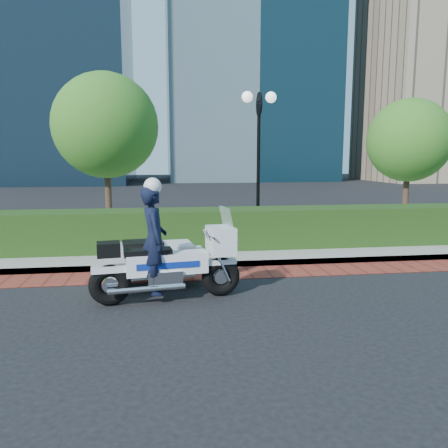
{
  "coord_description": "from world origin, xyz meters",
  "views": [
    {
      "loc": [
        -1.82,
        -7.51,
        2.45
      ],
      "look_at": [
        -0.47,
        2.01,
        1.0
      ],
      "focal_mm": 35.0,
      "sensor_mm": 36.0,
      "label": 1
    }
  ],
  "objects": [
    {
      "name": "ground",
      "position": [
        0.0,
        0.0,
        0.0
      ],
      "size": [
        120.0,
        120.0,
        0.0
      ],
      "primitive_type": "plane",
      "color": "black",
      "rests_on": "ground"
    },
    {
      "name": "brick_strip",
      "position": [
        0.0,
        1.5,
        0.01
      ],
      "size": [
        60.0,
        1.0,
        0.01
      ],
      "primitive_type": "cube",
      "color": "maroon",
      "rests_on": "ground"
    },
    {
      "name": "sidewalk",
      "position": [
        0.0,
        6.0,
        0.07
      ],
      "size": [
        60.0,
        8.0,
        0.15
      ],
      "primitive_type": "cube",
      "color": "gray",
      "rests_on": "ground"
    },
    {
      "name": "hedge_main",
      "position": [
        0.0,
        3.6,
        0.65
      ],
      "size": [
        18.0,
        1.2,
        1.0
      ],
      "primitive_type": "cube",
      "color": "black",
      "rests_on": "sidewalk"
    },
    {
      "name": "lamppost",
      "position": [
        1.0,
        5.2,
        2.96
      ],
      "size": [
        1.02,
        0.7,
        4.21
      ],
      "color": "black",
      "rests_on": "sidewalk"
    },
    {
      "name": "tree_b",
      "position": [
        -3.5,
        6.5,
        3.43
      ],
      "size": [
        3.2,
        3.2,
        4.89
      ],
      "color": "#332319",
      "rests_on": "sidewalk"
    },
    {
      "name": "tree_c",
      "position": [
        6.5,
        6.5,
        3.05
      ],
      "size": [
        2.8,
        2.8,
        4.3
      ],
      "color": "#332319",
      "rests_on": "sidewalk"
    },
    {
      "name": "tower_right",
      "position": [
        28.0,
        38.0,
        14.0
      ],
      "size": [
        14.0,
        12.0,
        28.0
      ],
      "primitive_type": "cube",
      "color": "gray",
      "rests_on": "ground"
    },
    {
      "name": "police_motorcycle",
      "position": [
        -1.93,
        0.24,
        0.73
      ],
      "size": [
        2.63,
        1.88,
        2.13
      ],
      "rotation": [
        0.0,
        0.0,
        0.14
      ],
      "color": "black",
      "rests_on": "ground"
    }
  ]
}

